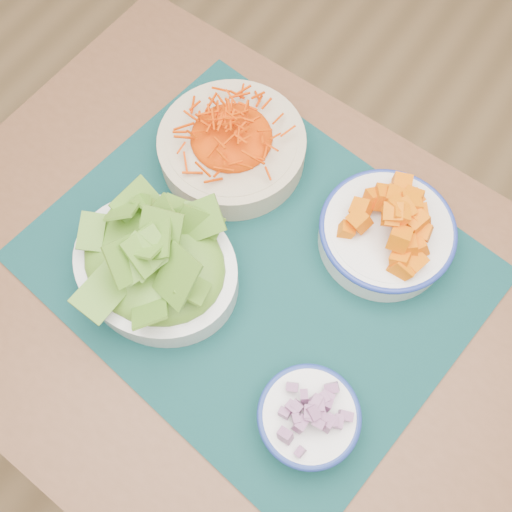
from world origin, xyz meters
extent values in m
plane|color=#A88151|center=(0.00, 0.00, 0.00)|extent=(4.00, 4.00, 0.00)
cube|color=brown|center=(0.27, -0.25, 0.73)|extent=(1.14, 0.79, 0.04)
cylinder|color=brown|center=(-0.21, 0.08, 0.35)|extent=(0.06, 0.06, 0.71)
cube|color=black|center=(0.20, -0.21, 0.75)|extent=(0.66, 0.57, 0.00)
cylinder|color=beige|center=(0.07, -0.08, 0.78)|extent=(0.25, 0.25, 0.05)
ellipsoid|color=#ED4400|center=(0.07, -0.08, 0.82)|extent=(0.20, 0.20, 0.04)
cylinder|color=white|center=(0.34, -0.07, 0.78)|extent=(0.23, 0.23, 0.05)
torus|color=#203396|center=(0.34, -0.07, 0.80)|extent=(0.20, 0.20, 0.01)
ellipsoid|color=#F67000|center=(0.34, -0.07, 0.82)|extent=(0.17, 0.17, 0.04)
ellipsoid|color=#3A6F17|center=(0.10, -0.30, 0.84)|extent=(0.21, 0.18, 0.06)
cylinder|color=white|center=(0.39, -0.36, 0.78)|extent=(0.15, 0.15, 0.04)
torus|color=navy|center=(0.39, -0.36, 0.79)|extent=(0.13, 0.13, 0.01)
ellipsoid|color=#660F4C|center=(0.39, -0.36, 0.81)|extent=(0.11, 0.11, 0.02)
camera|label=1|loc=(0.38, -0.47, 1.54)|focal=40.00mm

